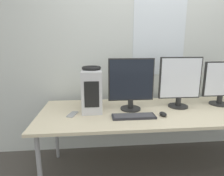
{
  "coord_description": "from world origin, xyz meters",
  "views": [
    {
      "loc": [
        -0.66,
        -1.35,
        1.36
      ],
      "look_at": [
        -0.5,
        0.44,
        0.95
      ],
      "focal_mm": 30.0,
      "sensor_mm": 36.0,
      "label": 1
    }
  ],
  "objects_px": {
    "monitor_main": "(131,84)",
    "mouse": "(163,114)",
    "pc_tower": "(92,90)",
    "headphones": "(91,68)",
    "monitor_right_far": "(222,83)",
    "keyboard": "(134,116)",
    "cell_phone": "(72,114)",
    "monitor_right_near": "(180,82)"
  },
  "relations": [
    {
      "from": "headphones",
      "to": "monitor_right_far",
      "type": "relative_size",
      "value": 0.4
    },
    {
      "from": "keyboard",
      "to": "cell_phone",
      "type": "bearing_deg",
      "value": 168.1
    },
    {
      "from": "monitor_main",
      "to": "mouse",
      "type": "relative_size",
      "value": 5.23
    },
    {
      "from": "pc_tower",
      "to": "headphones",
      "type": "bearing_deg",
      "value": 90.0
    },
    {
      "from": "monitor_right_far",
      "to": "cell_phone",
      "type": "xyz_separation_m",
      "value": [
        -1.62,
        -0.17,
        -0.24
      ]
    },
    {
      "from": "pc_tower",
      "to": "monitor_right_far",
      "type": "height_order",
      "value": "monitor_right_far"
    },
    {
      "from": "headphones",
      "to": "keyboard",
      "type": "relative_size",
      "value": 0.48
    },
    {
      "from": "monitor_main",
      "to": "mouse",
      "type": "distance_m",
      "value": 0.43
    },
    {
      "from": "monitor_right_far",
      "to": "mouse",
      "type": "distance_m",
      "value": 0.84
    },
    {
      "from": "monitor_right_near",
      "to": "headphones",
      "type": "bearing_deg",
      "value": 178.5
    },
    {
      "from": "pc_tower",
      "to": "mouse",
      "type": "bearing_deg",
      "value": -21.82
    },
    {
      "from": "mouse",
      "to": "monitor_right_near",
      "type": "bearing_deg",
      "value": 43.41
    },
    {
      "from": "headphones",
      "to": "monitor_right_far",
      "type": "distance_m",
      "value": 1.44
    },
    {
      "from": "monitor_right_near",
      "to": "cell_phone",
      "type": "bearing_deg",
      "value": -172.99
    },
    {
      "from": "monitor_main",
      "to": "monitor_right_far",
      "type": "bearing_deg",
      "value": 3.77
    },
    {
      "from": "monitor_right_far",
      "to": "cell_phone",
      "type": "relative_size",
      "value": 3.04
    },
    {
      "from": "monitor_main",
      "to": "cell_phone",
      "type": "bearing_deg",
      "value": -169.96
    },
    {
      "from": "pc_tower",
      "to": "cell_phone",
      "type": "height_order",
      "value": "pc_tower"
    },
    {
      "from": "pc_tower",
      "to": "monitor_main",
      "type": "relative_size",
      "value": 0.78
    },
    {
      "from": "monitor_right_far",
      "to": "monitor_right_near",
      "type": "bearing_deg",
      "value": -176.07
    },
    {
      "from": "headphones",
      "to": "mouse",
      "type": "bearing_deg",
      "value": -21.88
    },
    {
      "from": "monitor_right_near",
      "to": "mouse",
      "type": "distance_m",
      "value": 0.44
    },
    {
      "from": "pc_tower",
      "to": "keyboard",
      "type": "height_order",
      "value": "pc_tower"
    },
    {
      "from": "headphones",
      "to": "cell_phone",
      "type": "bearing_deg",
      "value": -139.58
    },
    {
      "from": "monitor_main",
      "to": "keyboard",
      "type": "xyz_separation_m",
      "value": [
        -0.01,
        -0.23,
        -0.27
      ]
    },
    {
      "from": "monitor_right_near",
      "to": "monitor_right_far",
      "type": "height_order",
      "value": "monitor_right_near"
    },
    {
      "from": "pc_tower",
      "to": "headphones",
      "type": "relative_size",
      "value": 2.13
    },
    {
      "from": "headphones",
      "to": "cell_phone",
      "type": "distance_m",
      "value": 0.5
    },
    {
      "from": "cell_phone",
      "to": "monitor_right_far",
      "type": "bearing_deg",
      "value": 22.73
    },
    {
      "from": "monitor_right_far",
      "to": "keyboard",
      "type": "distance_m",
      "value": 1.11
    },
    {
      "from": "keyboard",
      "to": "monitor_right_far",
      "type": "bearing_deg",
      "value": 15.68
    },
    {
      "from": "monitor_right_near",
      "to": "cell_phone",
      "type": "relative_size",
      "value": 3.38
    },
    {
      "from": "pc_tower",
      "to": "cell_phone",
      "type": "distance_m",
      "value": 0.32
    },
    {
      "from": "mouse",
      "to": "cell_phone",
      "type": "bearing_deg",
      "value": 172.89
    },
    {
      "from": "pc_tower",
      "to": "cell_phone",
      "type": "relative_size",
      "value": 2.61
    },
    {
      "from": "monitor_right_far",
      "to": "mouse",
      "type": "relative_size",
      "value": 4.78
    },
    {
      "from": "headphones",
      "to": "mouse",
      "type": "xyz_separation_m",
      "value": [
        0.67,
        -0.27,
        -0.42
      ]
    },
    {
      "from": "headphones",
      "to": "monitor_main",
      "type": "xyz_separation_m",
      "value": [
        0.4,
        -0.06,
        -0.16
      ]
    },
    {
      "from": "monitor_right_far",
      "to": "pc_tower",
      "type": "bearing_deg",
      "value": -179.56
    },
    {
      "from": "monitor_right_far",
      "to": "keyboard",
      "type": "xyz_separation_m",
      "value": [
        -1.05,
        -0.29,
        -0.24
      ]
    },
    {
      "from": "monitor_main",
      "to": "keyboard",
      "type": "relative_size",
      "value": 1.32
    },
    {
      "from": "monitor_right_far",
      "to": "keyboard",
      "type": "relative_size",
      "value": 1.21
    }
  ]
}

